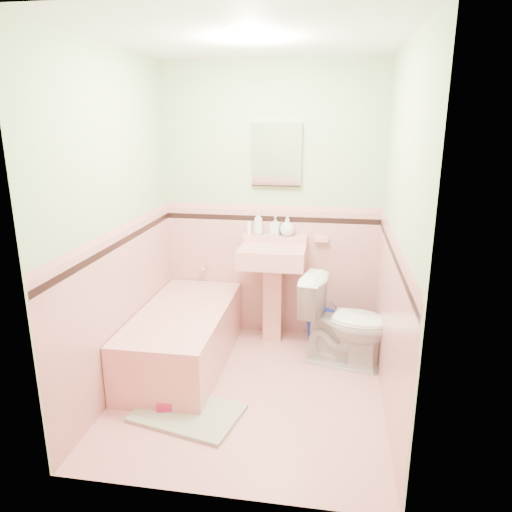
% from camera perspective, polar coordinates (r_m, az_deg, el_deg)
% --- Properties ---
extents(floor, '(2.20, 2.20, 0.00)m').
position_cam_1_polar(floor, '(3.84, -0.62, -15.55)').
color(floor, pink).
rests_on(floor, ground).
extents(ceiling, '(2.20, 2.20, 0.00)m').
position_cam_1_polar(ceiling, '(3.30, -0.77, 24.55)').
color(ceiling, white).
rests_on(ceiling, ground).
extents(wall_back, '(2.50, 0.00, 2.50)m').
position_cam_1_polar(wall_back, '(4.42, 1.78, 6.14)').
color(wall_back, beige).
rests_on(wall_back, ground).
extents(wall_front, '(2.50, 0.00, 2.50)m').
position_cam_1_polar(wall_front, '(2.32, -5.37, -3.20)').
color(wall_front, beige).
rests_on(wall_front, ground).
extents(wall_left, '(0.00, 2.50, 2.50)m').
position_cam_1_polar(wall_left, '(3.66, -16.33, 3.39)').
color(wall_left, beige).
rests_on(wall_left, ground).
extents(wall_right, '(0.00, 2.50, 2.50)m').
position_cam_1_polar(wall_right, '(3.34, 16.50, 2.18)').
color(wall_right, beige).
rests_on(wall_right, ground).
extents(wainscot_back, '(2.00, 0.00, 2.00)m').
position_cam_1_polar(wainscot_back, '(4.57, 1.69, -1.94)').
color(wainscot_back, '#E59F9A').
rests_on(wainscot_back, ground).
extents(wainscot_front, '(2.00, 0.00, 2.00)m').
position_cam_1_polar(wainscot_front, '(2.62, -4.92, -16.65)').
color(wainscot_front, '#E59F9A').
rests_on(wainscot_front, ground).
extents(wainscot_left, '(0.00, 2.20, 2.20)m').
position_cam_1_polar(wainscot_left, '(3.84, -15.41, -6.10)').
color(wainscot_left, '#E59F9A').
rests_on(wainscot_left, ground).
extents(wainscot_right, '(0.00, 2.20, 2.20)m').
position_cam_1_polar(wainscot_right, '(3.54, 15.46, -8.07)').
color(wainscot_right, '#E59F9A').
rests_on(wainscot_right, ground).
extents(accent_back, '(2.00, 0.00, 2.00)m').
position_cam_1_polar(accent_back, '(4.43, 1.74, 4.44)').
color(accent_back, black).
rests_on(accent_back, ground).
extents(accent_front, '(2.00, 0.00, 2.00)m').
position_cam_1_polar(accent_front, '(2.38, -5.18, -6.00)').
color(accent_front, black).
rests_on(accent_front, ground).
extents(accent_left, '(0.00, 2.20, 2.20)m').
position_cam_1_polar(accent_left, '(3.68, -15.92, 1.41)').
color(accent_left, black).
rests_on(accent_left, ground).
extents(accent_right, '(0.00, 2.20, 2.20)m').
position_cam_1_polar(accent_right, '(3.37, 16.02, 0.05)').
color(accent_right, black).
rests_on(accent_right, ground).
extents(cap_back, '(2.00, 0.00, 2.00)m').
position_cam_1_polar(cap_back, '(4.41, 1.75, 5.72)').
color(cap_back, pink).
rests_on(cap_back, ground).
extents(cap_front, '(2.00, 0.00, 2.00)m').
position_cam_1_polar(cap_front, '(2.35, -5.24, -3.74)').
color(cap_front, pink).
rests_on(cap_front, ground).
extents(cap_left, '(0.00, 2.20, 2.20)m').
position_cam_1_polar(cap_left, '(3.66, -16.04, 2.93)').
color(cap_left, pink).
rests_on(cap_left, ground).
extents(cap_right, '(0.00, 2.20, 2.20)m').
position_cam_1_polar(cap_right, '(3.34, 16.15, 1.70)').
color(cap_right, pink).
rests_on(cap_right, ground).
extents(bathtub, '(0.70, 1.50, 0.45)m').
position_cam_1_polar(bathtub, '(4.15, -8.56, -9.63)').
color(bathtub, '#DE918C').
rests_on(bathtub, floor).
extents(tub_faucet, '(0.04, 0.12, 0.04)m').
position_cam_1_polar(tub_faucet, '(4.64, -6.10, -1.34)').
color(tub_faucet, silver).
rests_on(tub_faucet, wall_back).
extents(sink, '(0.58, 0.48, 0.92)m').
position_cam_1_polar(sink, '(4.40, 1.93, -4.65)').
color(sink, '#DE918C').
rests_on(sink, floor).
extents(sink_faucet, '(0.02, 0.02, 0.10)m').
position_cam_1_polar(sink_faucet, '(4.38, 2.22, 2.03)').
color(sink_faucet, silver).
rests_on(sink_faucet, sink).
extents(medicine_cabinet, '(0.44, 0.04, 0.55)m').
position_cam_1_polar(medicine_cabinet, '(4.33, 2.45, 11.92)').
color(medicine_cabinet, white).
rests_on(medicine_cabinet, wall_back).
extents(soap_dish, '(0.12, 0.07, 0.04)m').
position_cam_1_polar(soap_dish, '(4.41, 7.75, 1.99)').
color(soap_dish, '#DE918C').
rests_on(soap_dish, wall_back).
extents(soap_bottle_left, '(0.10, 0.10, 0.22)m').
position_cam_1_polar(soap_bottle_left, '(4.41, 0.28, 3.96)').
color(soap_bottle_left, '#B2B2B2').
rests_on(soap_bottle_left, sink).
extents(soap_bottle_mid, '(0.09, 0.09, 0.18)m').
position_cam_1_polar(soap_bottle_mid, '(4.39, 2.30, 3.62)').
color(soap_bottle_mid, '#B2B2B2').
rests_on(soap_bottle_mid, sink).
extents(soap_bottle_right, '(0.14, 0.14, 0.17)m').
position_cam_1_polar(soap_bottle_right, '(4.38, 3.73, 3.53)').
color(soap_bottle_right, '#B2B2B2').
rests_on(soap_bottle_right, sink).
extents(tube, '(0.05, 0.05, 0.12)m').
position_cam_1_polar(tube, '(4.43, -0.83, 3.37)').
color(tube, white).
rests_on(tube, sink).
extents(toilet, '(0.81, 0.57, 0.76)m').
position_cam_1_polar(toilet, '(4.10, 10.60, -7.71)').
color(toilet, white).
rests_on(toilet, floor).
extents(bucket, '(0.36, 0.36, 0.28)m').
position_cam_1_polar(bucket, '(4.55, 7.72, -8.35)').
color(bucket, '#11289C').
rests_on(bucket, floor).
extents(bath_mat, '(0.81, 0.63, 0.03)m').
position_cam_1_polar(bath_mat, '(3.59, -8.13, -17.95)').
color(bath_mat, gray).
rests_on(bath_mat, floor).
extents(shoe, '(0.16, 0.11, 0.06)m').
position_cam_1_polar(shoe, '(3.61, -10.43, -17.05)').
color(shoe, '#BF1E59').
rests_on(shoe, bath_mat).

